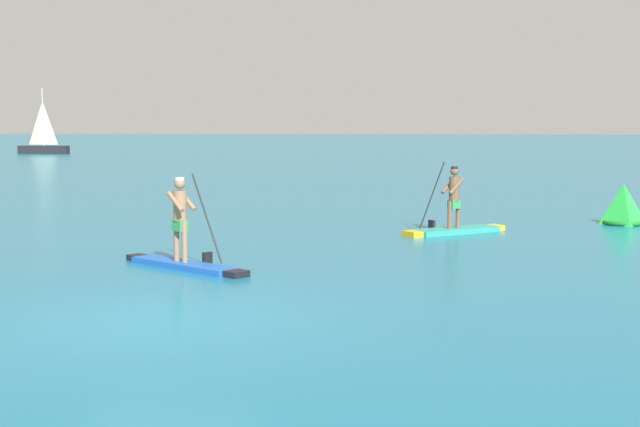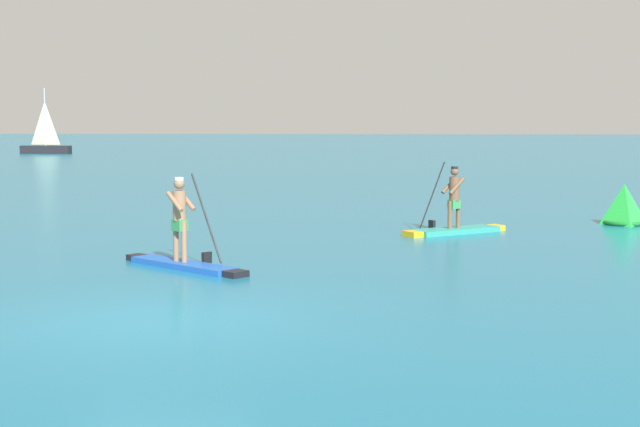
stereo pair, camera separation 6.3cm
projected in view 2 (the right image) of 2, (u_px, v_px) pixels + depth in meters
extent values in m
plane|color=#196B8C|center=(160.00, 321.00, 13.10)|extent=(440.00, 440.00, 0.00)
cube|color=blue|center=(184.00, 265.00, 17.84)|extent=(2.49, 2.05, 0.12)
cube|color=black|center=(236.00, 274.00, 16.82)|extent=(0.50, 0.51, 0.12)
cube|color=black|center=(137.00, 257.00, 18.87)|extent=(0.47, 0.47, 0.12)
cylinder|color=#997051|center=(184.00, 242.00, 17.78)|extent=(0.11, 0.11, 0.81)
cylinder|color=#997051|center=(176.00, 241.00, 17.95)|extent=(0.11, 0.11, 0.81)
cube|color=#338C4C|center=(180.00, 225.00, 17.84)|extent=(0.34, 0.33, 0.22)
cylinder|color=#997051|center=(179.00, 206.00, 17.80)|extent=(0.26, 0.26, 0.58)
sphere|color=#997051|center=(179.00, 184.00, 17.76)|extent=(0.21, 0.21, 0.21)
cylinder|color=white|center=(179.00, 179.00, 17.75)|extent=(0.18, 0.18, 0.06)
cylinder|color=#997051|center=(187.00, 201.00, 17.87)|extent=(0.45, 0.41, 0.41)
cylinder|color=#997051|center=(175.00, 202.00, 17.65)|extent=(0.45, 0.41, 0.41)
cylinder|color=black|center=(206.00, 218.00, 17.86)|extent=(0.73, 0.58, 1.71)
cube|color=black|center=(207.00, 260.00, 17.94)|extent=(0.18, 0.21, 0.32)
cube|color=teal|center=(455.00, 231.00, 23.48)|extent=(2.35, 2.05, 0.14)
cube|color=yellow|center=(413.00, 234.00, 22.77)|extent=(0.54, 0.58, 0.14)
cube|color=yellow|center=(496.00, 227.00, 24.19)|extent=(0.50, 0.52, 0.14)
cylinder|color=brown|center=(450.00, 215.00, 23.34)|extent=(0.11, 0.11, 0.70)
cylinder|color=brown|center=(458.00, 214.00, 23.48)|extent=(0.11, 0.11, 0.70)
cube|color=#338C4C|center=(454.00, 204.00, 23.38)|extent=(0.34, 0.33, 0.22)
cylinder|color=brown|center=(454.00, 189.00, 23.34)|extent=(0.26, 0.26, 0.61)
sphere|color=brown|center=(455.00, 171.00, 23.30)|extent=(0.21, 0.21, 0.21)
cylinder|color=black|center=(455.00, 168.00, 23.29)|extent=(0.18, 0.18, 0.06)
cylinder|color=brown|center=(457.00, 186.00, 23.18)|extent=(0.43, 0.39, 0.45)
cylinder|color=brown|center=(449.00, 185.00, 23.44)|extent=(0.43, 0.39, 0.45)
cylinder|color=black|center=(432.00, 195.00, 23.56)|extent=(0.65, 0.53, 1.70)
cube|color=black|center=(432.00, 226.00, 23.64)|extent=(0.19, 0.21, 0.32)
pyramid|color=green|center=(624.00, 204.00, 25.49)|extent=(1.03, 1.03, 1.13)
torus|color=#167226|center=(623.00, 222.00, 25.54)|extent=(1.17, 1.17, 0.12)
cube|color=black|center=(46.00, 150.00, 84.05)|extent=(4.57, 1.08, 0.74)
cylinder|color=#B2B2B7|center=(45.00, 117.00, 83.76)|extent=(0.12, 0.12, 5.23)
pyramid|color=beige|center=(45.00, 123.00, 83.81)|extent=(2.05, 0.28, 3.98)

